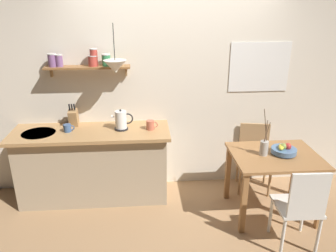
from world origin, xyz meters
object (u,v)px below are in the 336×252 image
Objects in this scene: knife_block at (73,117)px; coffee_mug_spare at (150,125)px; coffee_mug_by_sink at (68,128)px; twig_vase at (264,147)px; dining_table at (274,164)px; dining_chair_near at (301,205)px; dining_chair_far at (254,153)px; fruit_bowl at (284,150)px; pendant_lamp at (115,66)px; electric_kettle at (121,120)px.

knife_block reaches higher than coffee_mug_spare.
twig_vase is at bearing -11.93° from coffee_mug_by_sink.
twig_vase reaches higher than dining_table.
dining_chair_near is at bearing -37.52° from coffee_mug_spare.
dining_table is 1.12× the size of dining_chair_far.
twig_vase is at bearing -179.09° from fruit_bowl.
twig_vase is 1.83m from pendant_lamp.
electric_kettle is at bearing 1.95° from coffee_mug_by_sink.
fruit_bowl is at bearing -17.19° from coffee_mug_spare.
coffee_mug_by_sink is 0.24× the size of pendant_lamp.
electric_kettle is 0.48× the size of pendant_lamp.
fruit_bowl is at bearing 0.91° from twig_vase.
dining_chair_near is 1.71× the size of twig_vase.
twig_vase is 1.63m from electric_kettle.
dining_chair_far is at bearing 101.58° from fruit_bowl.
coffee_mug_by_sink is at bearing 169.26° from fruit_bowl.
coffee_mug_by_sink is 0.95m from coffee_mug_spare.
electric_kettle reaches higher than dining_chair_near.
fruit_bowl is 2.44m from coffee_mug_by_sink.
coffee_mug_spare is (0.95, -0.01, 0.01)m from coffee_mug_by_sink.
fruit_bowl is 1.52m from coffee_mug_spare.
dining_table is 6.92× the size of coffee_mug_spare.
fruit_bowl is 1.99× the size of coffee_mug_spare.
pendant_lamp reaches higher than twig_vase.
dining_table is at bearing -16.02° from electric_kettle.
dining_chair_near reaches higher than dining_table.
fruit_bowl is 0.51× the size of twig_vase.
twig_vase reaches higher than fruit_bowl.
fruit_bowl is 0.95× the size of knife_block.
dining_chair_near is at bearing -86.63° from dining_table.
twig_vase is (-0.23, -0.00, 0.04)m from fruit_bowl.
electric_kettle is 0.64m from pendant_lamp.
twig_vase is at bearing 177.59° from dining_table.
dining_chair_near is 0.72m from twig_vase.
dining_table is at bearing -14.53° from pendant_lamp.
dining_table is 1.05× the size of dining_chair_near.
dining_chair_far is 1.41m from coffee_mug_spare.
fruit_bowl is 1.86m from electric_kettle.
pendant_lamp is at bearing -178.41° from coffee_mug_spare.
electric_kettle is 1.81× the size of coffee_mug_spare.
dining_table is at bearing 93.37° from dining_chair_near.
twig_vase is at bearing 105.71° from dining_chair_near.
twig_vase is at bearing -17.16° from electric_kettle.
dining_table is 0.19m from fruit_bowl.
coffee_mug_by_sink is at bearing 155.38° from dining_chair_near.
twig_vase is (-0.14, 0.01, 0.21)m from dining_table.
pendant_lamp is at bearing 166.46° from fruit_bowl.
knife_block is 2.27× the size of coffee_mug_by_sink.
fruit_bowl is at bearing -78.42° from dining_chair_far.
fruit_bowl is at bearing -10.74° from coffee_mug_by_sink.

